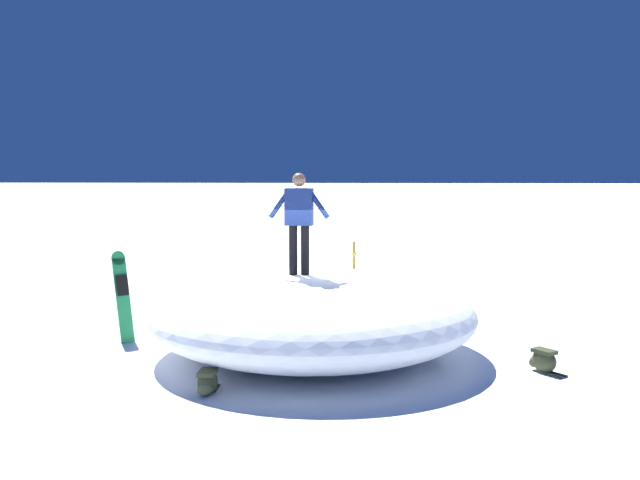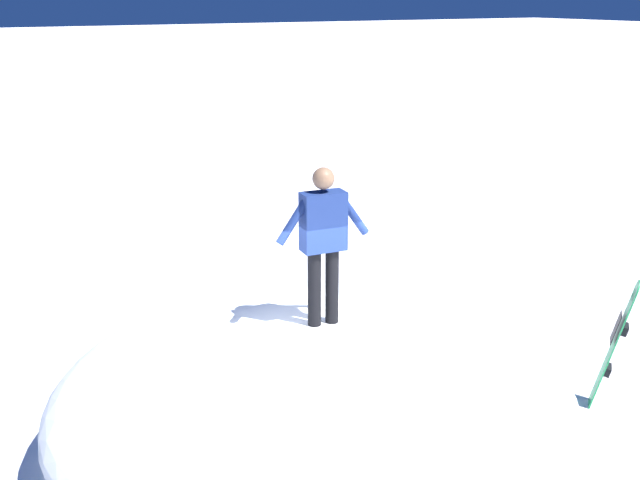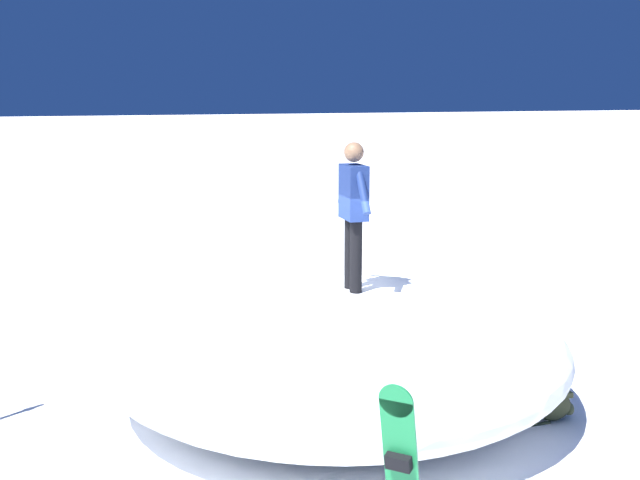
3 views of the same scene
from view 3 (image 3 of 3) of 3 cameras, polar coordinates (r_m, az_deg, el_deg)
The scene contains 5 objects.
ground at distance 9.69m, azimuth -1.00°, elevation -11.62°, with size 240.00×240.00×0.00m, color white.
snow_mound at distance 9.50m, azimuth 0.93°, elevation -7.51°, with size 5.41×5.50×1.42m, color white.
snowboarder_standing at distance 8.99m, azimuth 2.40°, elevation 2.43°, with size 1.02×0.26×1.68m.
backpack_near at distance 13.21m, azimuth -1.78°, elevation -4.67°, with size 0.54×0.62×0.37m.
backpack_far at distance 9.57m, azimuth 16.30°, elevation -11.19°, with size 0.29×0.64×0.34m.
Camera 3 is at (8.42, -3.09, 3.65)m, focal length 44.98 mm.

